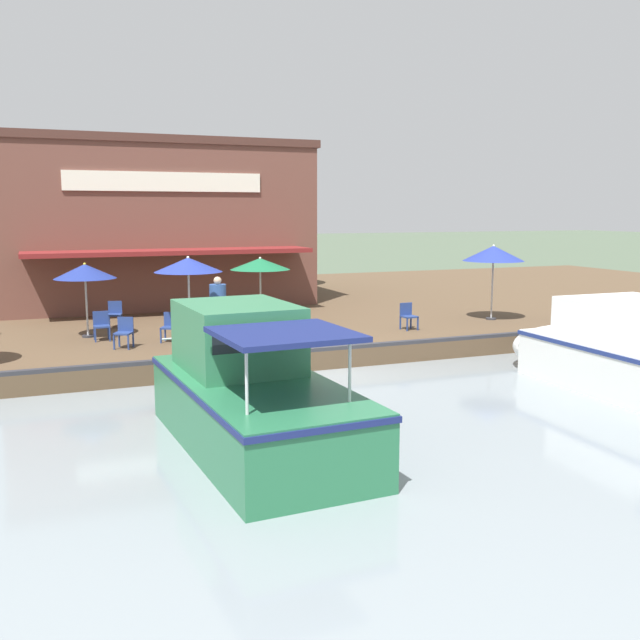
{
  "coord_description": "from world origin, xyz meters",
  "views": [
    {
      "loc": [
        17.5,
        -6.65,
        4.37
      ],
      "look_at": [
        -1.0,
        0.83,
        1.3
      ],
      "focal_mm": 40.0,
      "sensor_mm": 36.0,
      "label": 1
    }
  ],
  "objects_px": {
    "cafe_chair_facing_river": "(101,324)",
    "patio_umbrella_mid_patio_left": "(188,265)",
    "patio_umbrella_far_corner": "(85,272)",
    "patio_umbrella_by_entrance": "(493,253)",
    "cafe_chair_beside_entrance": "(561,307)",
    "waterfront_restaurant": "(150,223)",
    "person_mid_patio": "(218,298)",
    "patio_umbrella_near_quay_edge": "(260,264)",
    "tree_upstream_bank": "(268,205)",
    "motorboat_outer_channel": "(243,390)",
    "cafe_chair_under_first_umbrella": "(124,331)",
    "cafe_chair_back_row_seat": "(408,315)",
    "cafe_chair_far_corner_seat": "(115,313)",
    "cafe_chair_mid_patio": "(170,325)"
  },
  "relations": [
    {
      "from": "patio_umbrella_mid_patio_left",
      "to": "patio_umbrella_far_corner",
      "type": "xyz_separation_m",
      "value": [
        -2.2,
        -2.64,
        -0.27
      ]
    },
    {
      "from": "patio_umbrella_far_corner",
      "to": "cafe_chair_under_first_umbrella",
      "type": "relative_size",
      "value": 2.64
    },
    {
      "from": "patio_umbrella_by_entrance",
      "to": "cafe_chair_far_corner_seat",
      "type": "height_order",
      "value": "patio_umbrella_by_entrance"
    },
    {
      "from": "person_mid_patio",
      "to": "tree_upstream_bank",
      "type": "distance_m",
      "value": 13.9
    },
    {
      "from": "cafe_chair_far_corner_seat",
      "to": "cafe_chair_under_first_umbrella",
      "type": "distance_m",
      "value": 3.74
    },
    {
      "from": "cafe_chair_under_first_umbrella",
      "to": "tree_upstream_bank",
      "type": "xyz_separation_m",
      "value": [
        -13.48,
        8.57,
        3.56
      ]
    },
    {
      "from": "patio_umbrella_mid_patio_left",
      "to": "cafe_chair_back_row_seat",
      "type": "distance_m",
      "value": 7.19
    },
    {
      "from": "cafe_chair_far_corner_seat",
      "to": "cafe_chair_facing_river",
      "type": "bearing_deg",
      "value": -15.26
    },
    {
      "from": "cafe_chair_under_first_umbrella",
      "to": "person_mid_patio",
      "type": "relative_size",
      "value": 0.48
    },
    {
      "from": "cafe_chair_facing_river",
      "to": "cafe_chair_under_first_umbrella",
      "type": "xyz_separation_m",
      "value": [
        1.45,
        0.48,
        0.0
      ]
    },
    {
      "from": "patio_umbrella_mid_patio_left",
      "to": "cafe_chair_far_corner_seat",
      "type": "xyz_separation_m",
      "value": [
        -3.77,
        -1.68,
        -1.77
      ]
    },
    {
      "from": "cafe_chair_facing_river",
      "to": "motorboat_outer_channel",
      "type": "bearing_deg",
      "value": 11.73
    },
    {
      "from": "patio_umbrella_near_quay_edge",
      "to": "cafe_chair_far_corner_seat",
      "type": "relative_size",
      "value": 2.65
    },
    {
      "from": "waterfront_restaurant",
      "to": "patio_umbrella_near_quay_edge",
      "type": "height_order",
      "value": "waterfront_restaurant"
    },
    {
      "from": "cafe_chair_beside_entrance",
      "to": "motorboat_outer_channel",
      "type": "height_order",
      "value": "motorboat_outer_channel"
    },
    {
      "from": "cafe_chair_beside_entrance",
      "to": "patio_umbrella_mid_patio_left",
      "type": "bearing_deg",
      "value": -92.69
    },
    {
      "from": "patio_umbrella_far_corner",
      "to": "cafe_chair_facing_river",
      "type": "height_order",
      "value": "patio_umbrella_far_corner"
    },
    {
      "from": "cafe_chair_facing_river",
      "to": "cafe_chair_under_first_umbrella",
      "type": "distance_m",
      "value": 1.53
    },
    {
      "from": "patio_umbrella_by_entrance",
      "to": "person_mid_patio",
      "type": "bearing_deg",
      "value": -93.32
    },
    {
      "from": "cafe_chair_mid_patio",
      "to": "cafe_chair_facing_river",
      "type": "height_order",
      "value": "same"
    },
    {
      "from": "cafe_chair_facing_river",
      "to": "motorboat_outer_channel",
      "type": "height_order",
      "value": "motorboat_outer_channel"
    },
    {
      "from": "patio_umbrella_mid_patio_left",
      "to": "patio_umbrella_far_corner",
      "type": "distance_m",
      "value": 3.45
    },
    {
      "from": "patio_umbrella_far_corner",
      "to": "motorboat_outer_channel",
      "type": "distance_m",
      "value": 9.81
    },
    {
      "from": "patio_umbrella_near_quay_edge",
      "to": "person_mid_patio",
      "type": "height_order",
      "value": "patio_umbrella_near_quay_edge"
    },
    {
      "from": "patio_umbrella_mid_patio_left",
      "to": "cafe_chair_beside_entrance",
      "type": "height_order",
      "value": "patio_umbrella_mid_patio_left"
    },
    {
      "from": "cafe_chair_mid_patio",
      "to": "tree_upstream_bank",
      "type": "height_order",
      "value": "tree_upstream_bank"
    },
    {
      "from": "waterfront_restaurant",
      "to": "person_mid_patio",
      "type": "xyz_separation_m",
      "value": [
        9.48,
        0.5,
        -2.13
      ]
    },
    {
      "from": "cafe_chair_facing_river",
      "to": "patio_umbrella_mid_patio_left",
      "type": "bearing_deg",
      "value": 57.27
    },
    {
      "from": "patio_umbrella_near_quay_edge",
      "to": "cafe_chair_under_first_umbrella",
      "type": "height_order",
      "value": "patio_umbrella_near_quay_edge"
    },
    {
      "from": "patio_umbrella_near_quay_edge",
      "to": "tree_upstream_bank",
      "type": "xyz_separation_m",
      "value": [
        -10.94,
        3.84,
        2.02
      ]
    },
    {
      "from": "patio_umbrella_by_entrance",
      "to": "cafe_chair_beside_entrance",
      "type": "bearing_deg",
      "value": 59.83
    },
    {
      "from": "patio_umbrella_by_entrance",
      "to": "cafe_chair_back_row_seat",
      "type": "height_order",
      "value": "patio_umbrella_by_entrance"
    },
    {
      "from": "patio_umbrella_far_corner",
      "to": "tree_upstream_bank",
      "type": "xyz_separation_m",
      "value": [
        -11.31,
        9.39,
        2.06
      ]
    },
    {
      "from": "cafe_chair_under_first_umbrella",
      "to": "motorboat_outer_channel",
      "type": "bearing_deg",
      "value": 10.39
    },
    {
      "from": "patio_umbrella_by_entrance",
      "to": "tree_upstream_bank",
      "type": "distance_m",
      "value": 13.63
    },
    {
      "from": "patio_umbrella_mid_patio_left",
      "to": "patio_umbrella_by_entrance",
      "type": "xyz_separation_m",
      "value": [
        -0.59,
        10.71,
        0.06
      ]
    },
    {
      "from": "cafe_chair_mid_patio",
      "to": "tree_upstream_bank",
      "type": "bearing_deg",
      "value": 150.96
    },
    {
      "from": "waterfront_restaurant",
      "to": "patio_umbrella_by_entrance",
      "type": "distance_m",
      "value": 14.27
    },
    {
      "from": "waterfront_restaurant",
      "to": "cafe_chair_back_row_seat",
      "type": "distance_m",
      "value": 12.85
    },
    {
      "from": "waterfront_restaurant",
      "to": "motorboat_outer_channel",
      "type": "height_order",
      "value": "waterfront_restaurant"
    },
    {
      "from": "waterfront_restaurant",
      "to": "patio_umbrella_far_corner",
      "type": "distance_m",
      "value": 9.12
    },
    {
      "from": "patio_umbrella_by_entrance",
      "to": "cafe_chair_beside_entrance",
      "type": "xyz_separation_m",
      "value": [
        1.18,
        2.04,
        -1.83
      ]
    },
    {
      "from": "waterfront_restaurant",
      "to": "patio_umbrella_far_corner",
      "type": "relative_size",
      "value": 5.45
    },
    {
      "from": "patio_umbrella_by_entrance",
      "to": "cafe_chair_facing_river",
      "type": "distance_m",
      "value": 13.17
    },
    {
      "from": "patio_umbrella_mid_patio_left",
      "to": "patio_umbrella_near_quay_edge",
      "type": "distance_m",
      "value": 3.9
    },
    {
      "from": "cafe_chair_facing_river",
      "to": "person_mid_patio",
      "type": "height_order",
      "value": "person_mid_patio"
    },
    {
      "from": "motorboat_outer_channel",
      "to": "tree_upstream_bank",
      "type": "bearing_deg",
      "value": 160.78
    },
    {
      "from": "patio_umbrella_by_entrance",
      "to": "person_mid_patio",
      "type": "xyz_separation_m",
      "value": [
        -0.56,
        -9.6,
        -1.17
      ]
    },
    {
      "from": "patio_umbrella_mid_patio_left",
      "to": "patio_umbrella_by_entrance",
      "type": "distance_m",
      "value": 10.73
    },
    {
      "from": "person_mid_patio",
      "to": "patio_umbrella_far_corner",
      "type": "bearing_deg",
      "value": -105.69
    }
  ]
}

